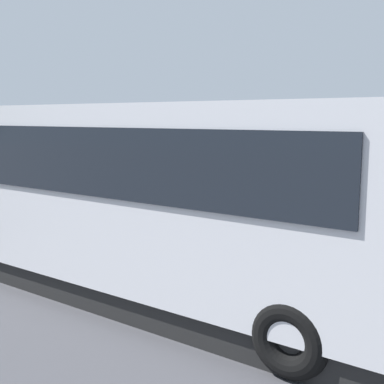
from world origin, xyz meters
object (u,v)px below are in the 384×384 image
(tour_bus, at_px, (119,198))
(spectator_left, at_px, (258,218))
(spectator_far_left, at_px, (334,224))
(traffic_cone, at_px, (163,210))
(spectator_centre, at_px, (217,208))
(stunt_motorcycle, at_px, (126,189))
(spectator_far_right, at_px, (142,197))
(spectator_right, at_px, (168,203))

(tour_bus, height_order, spectator_left, tour_bus)
(spectator_far_left, distance_m, traffic_cone, 6.36)
(traffic_cone, bearing_deg, tour_bus, 125.82)
(spectator_centre, bearing_deg, spectator_far_left, -179.39)
(tour_bus, bearing_deg, traffic_cone, -54.18)
(tour_bus, bearing_deg, spectator_centre, -87.07)
(spectator_far_left, relative_size, spectator_left, 1.04)
(spectator_far_left, bearing_deg, traffic_cone, -15.25)
(spectator_far_left, xyz_separation_m, spectator_centre, (2.79, 0.03, -0.03))
(tour_bus, height_order, traffic_cone, tour_bus)
(tour_bus, distance_m, spectator_centre, 3.17)
(stunt_motorcycle, distance_m, traffic_cone, 2.66)
(spectator_far_right, height_order, stunt_motorcycle, spectator_far_right)
(spectator_left, relative_size, spectator_right, 0.95)
(spectator_centre, relative_size, spectator_far_right, 1.00)
(spectator_left, relative_size, traffic_cone, 2.63)
(spectator_far_left, relative_size, traffic_cone, 2.74)
(spectator_centre, relative_size, spectator_right, 0.97)
(spectator_far_right, bearing_deg, stunt_motorcycle, -37.20)
(spectator_far_left, bearing_deg, spectator_centre, 0.61)
(spectator_left, bearing_deg, spectator_centre, -12.43)
(spectator_far_left, xyz_separation_m, stunt_motorcycle, (8.60, -2.52, -0.41))
(spectator_centre, bearing_deg, traffic_cone, -27.14)
(spectator_far_right, bearing_deg, traffic_cone, -63.17)
(spectator_left, bearing_deg, tour_bus, 68.40)
(stunt_motorcycle, xyz_separation_m, traffic_cone, (-2.50, 0.86, -0.31))
(tour_bus, relative_size, stunt_motorcycle, 5.68)
(spectator_right, xyz_separation_m, traffic_cone, (2.07, -2.00, -0.73))
(spectator_far_left, height_order, spectator_centre, spectator_far_left)
(tour_bus, bearing_deg, spectator_far_right, -49.99)
(stunt_motorcycle, bearing_deg, spectator_far_right, 142.80)
(spectator_left, relative_size, spectator_far_right, 0.98)
(spectator_centre, height_order, spectator_far_right, spectator_centre)
(spectator_far_left, relative_size, spectator_centre, 1.02)
(traffic_cone, bearing_deg, stunt_motorcycle, -18.91)
(spectator_right, relative_size, traffic_cone, 2.77)
(tour_bus, distance_m, spectator_far_right, 4.10)
(traffic_cone, bearing_deg, spectator_centre, 152.86)
(tour_bus, xyz_separation_m, spectator_far_left, (-2.63, -3.13, -0.62))
(tour_bus, distance_m, spectator_left, 3.11)
(spectator_far_right, xyz_separation_m, stunt_motorcycle, (3.36, -2.55, -0.38))
(stunt_motorcycle, relative_size, traffic_cone, 3.11)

